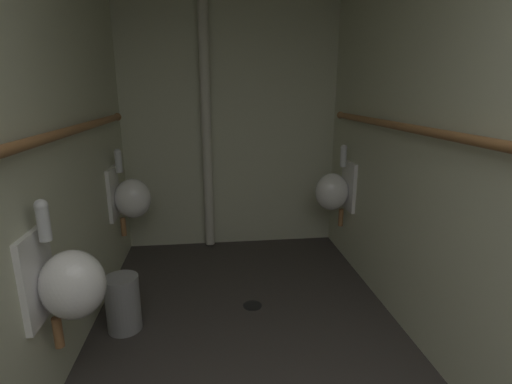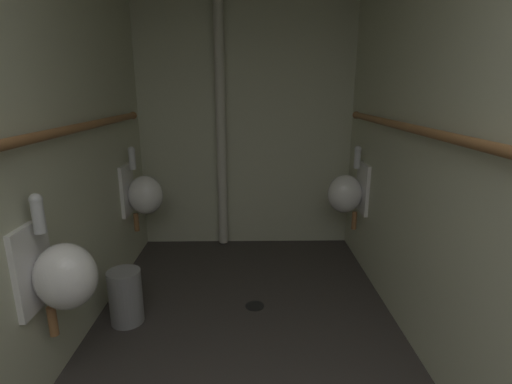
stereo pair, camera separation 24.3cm
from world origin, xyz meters
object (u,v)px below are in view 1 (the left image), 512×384
at_px(urinal_left_mid, 68,283).
at_px(waste_bin, 123,303).
at_px(urinal_right_mid, 334,190).
at_px(floor_drain, 252,305).
at_px(standpipe_back_wall, 206,110).
at_px(urinal_left_far, 130,197).

bearing_deg(urinal_left_mid, waste_bin, 82.40).
distance_m(urinal_left_mid, urinal_right_mid, 2.34).
bearing_deg(floor_drain, urinal_right_mid, 40.89).
bearing_deg(floor_drain, urinal_left_mid, -140.69).
relative_size(urinal_right_mid, standpipe_back_wall, 0.28).
relative_size(urinal_left_mid, urinal_left_far, 1.00).
bearing_deg(urinal_left_mid, floor_drain, 39.31).
height_order(urinal_left_mid, urinal_right_mid, same).
height_order(urinal_right_mid, standpipe_back_wall, standpipe_back_wall).
bearing_deg(waste_bin, urinal_right_mid, 27.54).
relative_size(urinal_left_mid, floor_drain, 5.39).
xyz_separation_m(urinal_left_far, standpipe_back_wall, (0.66, 0.47, 0.70)).
bearing_deg(urinal_right_mid, standpipe_back_wall, 157.86).
xyz_separation_m(urinal_left_far, waste_bin, (0.08, -0.88, -0.49)).
bearing_deg(urinal_left_mid, standpipe_back_wall, 71.50).
bearing_deg(standpipe_back_wall, waste_bin, -113.07).
relative_size(standpipe_back_wall, waste_bin, 7.10).
distance_m(floor_drain, waste_bin, 0.92).
bearing_deg(standpipe_back_wall, floor_drain, -75.45).
height_order(urinal_right_mid, waste_bin, urinal_right_mid).
xyz_separation_m(urinal_left_far, floor_drain, (0.96, -0.70, -0.67)).
relative_size(urinal_left_far, waste_bin, 1.99).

